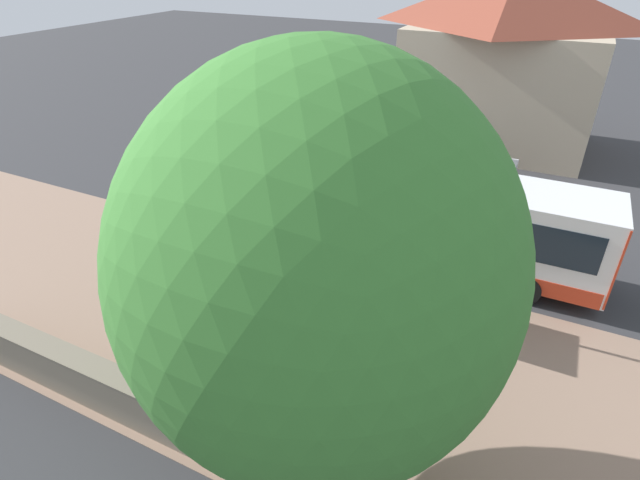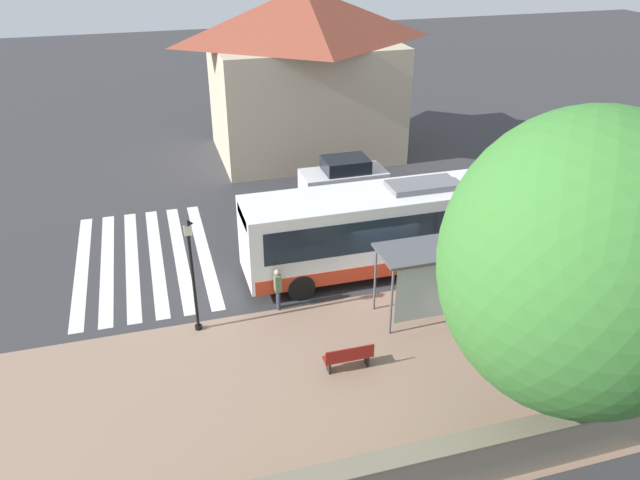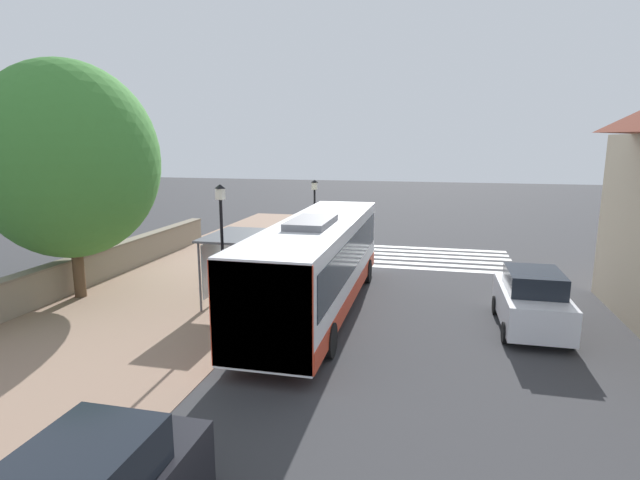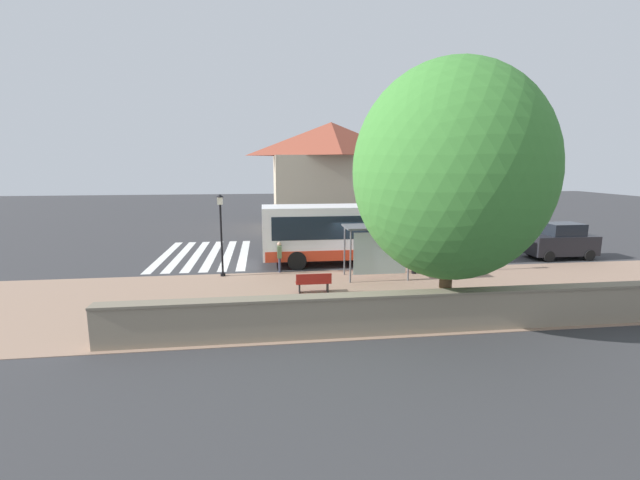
% 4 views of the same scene
% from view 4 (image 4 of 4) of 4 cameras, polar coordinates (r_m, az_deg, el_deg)
% --- Properties ---
extents(ground_plane, '(120.00, 120.00, 0.00)m').
position_cam_4_polar(ground_plane, '(22.71, 4.91, -4.00)').
color(ground_plane, '#353538').
rests_on(ground_plane, ground).
extents(sidewalk_plaza, '(9.00, 44.00, 0.02)m').
position_cam_4_polar(sidewalk_plaza, '(18.50, 7.91, -7.32)').
color(sidewalk_plaza, '#937560').
rests_on(sidewalk_plaza, ground).
extents(crosswalk_stripes, '(9.00, 5.25, 0.01)m').
position_cam_4_polar(crosswalk_stripes, '(27.32, -15.10, -1.90)').
color(crosswalk_stripes, silver).
rests_on(crosswalk_stripes, ground).
extents(stone_wall, '(0.60, 20.00, 1.38)m').
position_cam_4_polar(stone_wall, '(14.62, 12.23, -9.38)').
color(stone_wall, gray).
rests_on(stone_wall, ground).
extents(background_building, '(7.66, 10.33, 9.01)m').
position_cam_4_polar(background_building, '(37.36, 1.47, 8.76)').
color(background_building, '#C6B293').
rests_on(background_building, ground).
extents(bus, '(2.68, 11.84, 3.48)m').
position_cam_4_polar(bus, '(24.15, 6.54, 1.19)').
color(bus, white).
rests_on(bus, ground).
extents(bus_shelter, '(1.79, 3.12, 2.59)m').
position_cam_4_polar(bus_shelter, '(20.67, 7.63, 0.65)').
color(bus_shelter, '#515459').
rests_on(bus_shelter, ground).
extents(pedestrian, '(0.34, 0.22, 1.60)m').
position_cam_4_polar(pedestrian, '(22.04, -5.42, -1.96)').
color(pedestrian, '#2D3347').
rests_on(pedestrian, ground).
extents(bench, '(0.40, 1.53, 0.88)m').
position_cam_4_polar(bench, '(18.57, -0.86, -5.67)').
color(bench, maroon).
rests_on(bench, ground).
extents(street_lamp_near, '(0.28, 0.28, 4.08)m').
position_cam_4_polar(street_lamp_near, '(21.43, -13.06, 1.54)').
color(street_lamp_near, black).
rests_on(street_lamp_near, ground).
extents(street_lamp_far, '(0.28, 0.28, 4.62)m').
position_cam_4_polar(street_lamp_far, '(21.85, 12.66, 2.52)').
color(street_lamp_far, black).
rests_on(street_lamp_far, ground).
extents(shade_tree, '(6.60, 6.60, 8.90)m').
position_cam_4_polar(shade_tree, '(15.09, 17.12, 8.70)').
color(shade_tree, brown).
rests_on(shade_tree, ground).
extents(parked_car_behind_bus, '(1.88, 3.90, 2.10)m').
position_cam_4_polar(parked_car_behind_bus, '(28.95, 29.42, -0.18)').
color(parked_car_behind_bus, black).
rests_on(parked_car_behind_bus, ground).
extents(parked_car_far_lane, '(2.02, 4.08, 1.97)m').
position_cam_4_polar(parked_car_far_lane, '(31.12, 3.63, 1.65)').
color(parked_car_far_lane, silver).
rests_on(parked_car_far_lane, ground).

